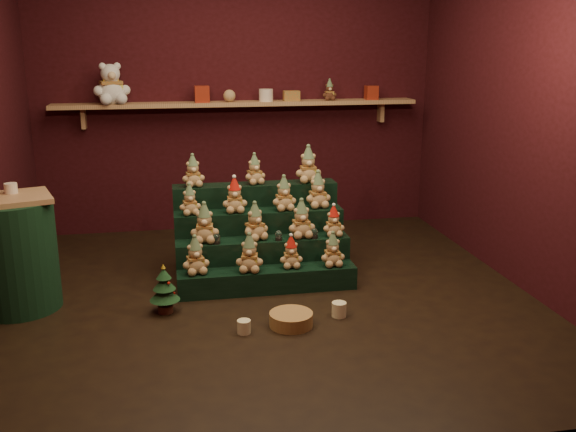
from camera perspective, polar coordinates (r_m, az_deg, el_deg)
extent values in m
plane|color=black|center=(4.97, -1.70, -7.21)|extent=(4.00, 4.00, 0.00)
cube|color=black|center=(6.64, -4.59, 10.93)|extent=(4.00, 0.10, 2.80)
cube|color=black|center=(2.63, 5.02, 4.24)|extent=(4.00, 0.10, 2.80)
cube|color=black|center=(5.32, 20.81, 8.92)|extent=(0.10, 4.00, 2.80)
cube|color=tan|center=(6.47, -4.40, 9.93)|extent=(3.60, 0.26, 0.04)
cube|color=tan|center=(6.56, -17.71, 8.28)|extent=(0.04, 0.12, 0.20)
cube|color=tan|center=(6.87, 8.24, 9.13)|extent=(0.04, 0.12, 0.20)
cube|color=black|center=(5.06, -1.84, -5.70)|extent=(1.40, 0.22, 0.18)
cube|color=black|center=(5.23, -2.22, -3.93)|extent=(1.40, 0.22, 0.36)
cube|color=black|center=(5.41, -2.57, -2.27)|extent=(1.40, 0.22, 0.54)
cube|color=black|center=(5.59, -2.90, -0.72)|extent=(1.40, 0.22, 0.72)
cylinder|color=black|center=(5.07, -6.37, -2.34)|extent=(0.06, 0.06, 0.02)
sphere|color=silver|center=(5.06, -6.38, -1.91)|extent=(0.06, 0.06, 0.06)
cylinder|color=black|center=(5.13, -0.84, -2.05)|extent=(0.05, 0.05, 0.02)
sphere|color=silver|center=(5.12, -0.85, -1.64)|extent=(0.06, 0.06, 0.06)
cylinder|color=black|center=(5.18, 2.35, -1.87)|extent=(0.06, 0.06, 0.02)
sphere|color=silver|center=(5.17, 2.36, -1.44)|extent=(0.06, 0.06, 0.06)
cube|color=tan|center=(4.93, -23.59, 1.41)|extent=(0.66, 0.60, 0.04)
cylinder|color=black|center=(5.04, -23.08, -3.26)|extent=(0.59, 0.59, 0.81)
cylinder|color=beige|center=(5.01, -23.42, 2.29)|extent=(0.09, 0.09, 0.07)
cylinder|color=#49261A|center=(4.77, -10.84, -8.10)|extent=(0.11, 0.11, 0.05)
cone|color=#14371C|center=(4.73, -10.91, -6.71)|extent=(0.22, 0.22, 0.11)
cone|color=#14371C|center=(4.70, -10.96, -5.84)|extent=(0.16, 0.16, 0.10)
cone|color=#14371C|center=(4.67, -11.00, -5.03)|extent=(0.11, 0.11, 0.08)
cone|color=yellow|center=(4.65, -11.04, -4.40)|extent=(0.03, 0.03, 0.03)
cylinder|color=beige|center=(4.38, -3.93, -9.79)|extent=(0.09, 0.09, 0.09)
cylinder|color=beige|center=(4.63, 4.56, -8.28)|extent=(0.10, 0.10, 0.10)
cylinder|color=#AC7A45|center=(4.48, 0.28, -9.17)|extent=(0.36, 0.36, 0.09)
cube|color=#A52F19|center=(6.41, -7.66, 10.69)|extent=(0.14, 0.14, 0.16)
cylinder|color=beige|center=(6.48, -1.97, 10.68)|extent=(0.14, 0.14, 0.12)
cube|color=#A52F19|center=(6.73, 7.42, 10.82)|extent=(0.12, 0.12, 0.14)
sphere|color=tan|center=(6.43, -5.23, 10.60)|extent=(0.12, 0.12, 0.12)
cube|color=#C3521B|center=(6.52, 0.31, 10.64)|extent=(0.16, 0.10, 0.10)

